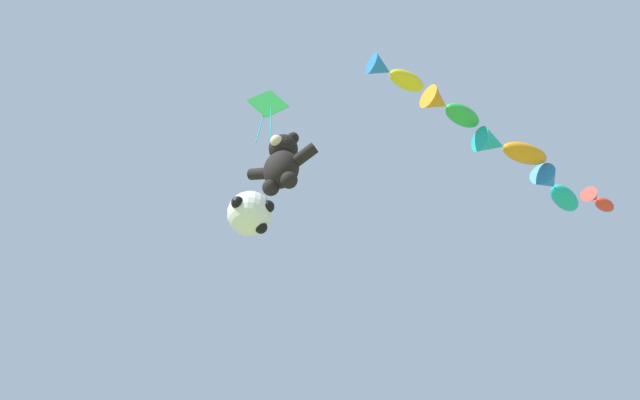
% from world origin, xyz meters
% --- Properties ---
extents(teddy_bear_kite, '(1.91, 0.84, 1.94)m').
position_xyz_m(teddy_bear_kite, '(-0.22, 4.97, 9.57)').
color(teddy_bear_kite, black).
extents(soccer_ball_kite, '(1.08, 1.08, 1.00)m').
position_xyz_m(soccer_ball_kite, '(-0.80, 4.82, 8.01)').
color(soccer_ball_kite, white).
extents(fish_kite_goldfin, '(1.42, 1.68, 0.61)m').
position_xyz_m(fish_kite_goldfin, '(2.76, 5.55, 12.29)').
color(fish_kite_goldfin, yellow).
extents(fish_kite_emerald, '(1.65, 2.05, 0.76)m').
position_xyz_m(fish_kite_emerald, '(3.82, 7.72, 12.86)').
color(fish_kite_emerald, green).
extents(fish_kite_tangerine, '(2.22, 2.32, 0.82)m').
position_xyz_m(fish_kite_tangerine, '(5.04, 9.61, 12.35)').
color(fish_kite_tangerine, orange).
extents(fish_kite_teal, '(1.44, 2.44, 0.82)m').
position_xyz_m(fish_kite_teal, '(6.08, 11.77, 11.99)').
color(fish_kite_teal, '#19ADB2').
extents(fish_kite_crimson, '(1.16, 1.53, 0.59)m').
position_xyz_m(fish_kite_crimson, '(7.57, 14.04, 12.81)').
color(fish_kite_crimson, red).
extents(diamond_kite, '(1.09, 0.84, 2.67)m').
position_xyz_m(diamond_kite, '(-1.19, 5.27, 13.27)').
color(diamond_kite, green).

